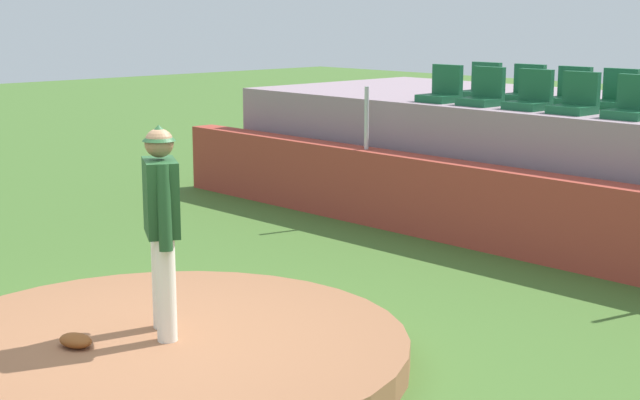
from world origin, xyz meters
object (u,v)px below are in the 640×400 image
(fielding_glove, at_px, (76,341))
(stadium_chair_1, at_px, (484,93))
(stadium_chair_7, at_px, (482,87))
(stadium_chair_9, at_px, (570,93))
(stadium_chair_4, at_px, (632,105))
(stadium_chair_8, at_px, (525,90))
(stadium_chair_10, at_px, (616,96))
(pitcher, at_px, (161,215))
(stadium_chair_2, at_px, (531,97))
(stadium_chair_3, at_px, (576,101))
(stadium_chair_0, at_px, (442,90))

(fielding_glove, bearing_deg, stadium_chair_1, -93.49)
(stadium_chair_7, distance_m, stadium_chair_9, 1.44)
(fielding_glove, height_order, stadium_chair_4, stadium_chair_4)
(stadium_chair_1, xyz_separation_m, stadium_chair_8, (0.02, 0.90, 0.00))
(stadium_chair_1, relative_size, stadium_chair_10, 1.00)
(pitcher, xyz_separation_m, stadium_chair_4, (0.77, 5.96, 0.54))
(stadium_chair_2, relative_size, stadium_chair_10, 1.00)
(stadium_chair_1, bearing_deg, stadium_chair_3, 179.92)
(pitcher, xyz_separation_m, stadium_chair_8, (-1.34, 6.87, 0.54))
(stadium_chair_0, height_order, stadium_chair_4, same)
(stadium_chair_2, height_order, stadium_chair_4, same)
(pitcher, distance_m, stadium_chair_9, 6.91)
(stadium_chair_1, bearing_deg, stadium_chair_0, 1.43)
(stadium_chair_0, bearing_deg, stadium_chair_7, -88.99)
(stadium_chair_3, relative_size, stadium_chair_7, 1.00)
(stadium_chair_10, bearing_deg, stadium_chair_1, 33.19)
(stadium_chair_8, height_order, stadium_chair_10, same)
(stadium_chair_0, height_order, stadium_chair_8, same)
(fielding_glove, relative_size, stadium_chair_3, 0.60)
(fielding_glove, height_order, stadium_chair_0, stadium_chair_0)
(stadium_chair_3, xyz_separation_m, stadium_chair_10, (0.01, 0.92, 0.00))
(pitcher, xyz_separation_m, stadium_chair_2, (-0.63, 5.99, 0.54))
(stadium_chair_4, relative_size, stadium_chair_9, 1.00)
(fielding_glove, bearing_deg, stadium_chair_10, -105.15)
(stadium_chair_9, xyz_separation_m, stadium_chair_10, (0.66, 0.03, 0.00))
(stadium_chair_0, bearing_deg, pitcher, 108.92)
(stadium_chair_0, height_order, stadium_chair_2, same)
(stadium_chair_1, height_order, stadium_chair_3, same)
(stadium_chair_7, height_order, stadium_chair_8, same)
(fielding_glove, bearing_deg, stadium_chair_7, -89.49)
(stadium_chair_7, relative_size, stadium_chair_9, 1.00)
(stadium_chair_2, relative_size, stadium_chair_3, 1.00)
(stadium_chair_0, bearing_deg, stadium_chair_8, -127.44)
(stadium_chair_0, distance_m, stadium_chair_1, 0.69)
(stadium_chair_10, bearing_deg, pitcher, 89.63)
(fielding_glove, relative_size, stadium_chair_0, 0.60)
(pitcher, relative_size, stadium_chair_3, 3.46)
(pitcher, bearing_deg, stadium_chair_4, 110.81)
(stadium_chair_8, bearing_deg, stadium_chair_9, 178.95)
(stadium_chair_0, relative_size, stadium_chair_7, 1.00)
(stadium_chair_0, distance_m, stadium_chair_9, 1.69)
(stadium_chair_0, relative_size, stadium_chair_1, 1.00)
(stadium_chair_3, bearing_deg, stadium_chair_4, 179.58)
(stadium_chair_1, relative_size, stadium_chair_2, 1.00)
(stadium_chair_2, bearing_deg, stadium_chair_3, 178.08)
(stadium_chair_4, bearing_deg, stadium_chair_7, -17.39)
(stadium_chair_9, bearing_deg, stadium_chair_1, 50.28)
(stadium_chair_3, relative_size, stadium_chair_8, 1.00)
(stadium_chair_4, height_order, stadium_chair_9, same)
(stadium_chair_3, xyz_separation_m, stadium_chair_7, (-2.09, 0.88, 0.00))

